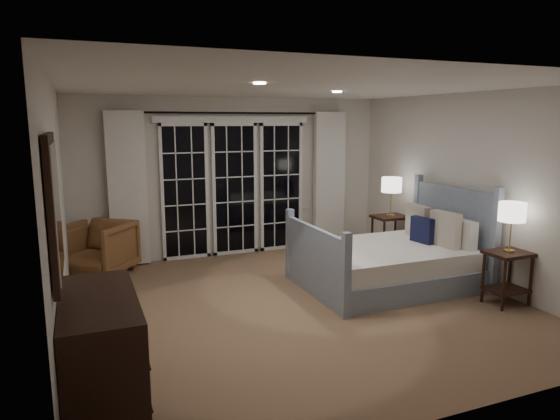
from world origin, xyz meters
name	(u,v)px	position (x,y,z in m)	size (l,w,h in m)	color
floor	(297,304)	(0.00, 0.00, 0.00)	(5.00, 5.00, 0.00)	brown
ceiling	(299,86)	(0.00, 0.00, 2.50)	(5.00, 5.00, 0.00)	white
wall_left	(59,215)	(-2.50, 0.00, 1.25)	(0.02, 5.00, 2.50)	beige
wall_right	(470,188)	(2.50, 0.00, 1.25)	(0.02, 5.00, 2.50)	beige
wall_back	(234,177)	(0.00, 2.50, 1.25)	(5.00, 0.02, 2.50)	beige
wall_front	(449,252)	(0.00, -2.50, 1.25)	(5.00, 0.02, 2.50)	beige
french_doors	(235,187)	(0.00, 2.46, 1.09)	(2.50, 0.04, 2.20)	black
curtain_rod	(235,113)	(0.00, 2.40, 2.25)	(0.03, 0.03, 3.50)	black
curtain_left	(128,189)	(-1.65, 2.38, 1.15)	(0.55, 0.10, 2.25)	white
curtain_right	(329,179)	(1.65, 2.38, 1.15)	(0.55, 0.10, 2.25)	white
downlight_a	(337,92)	(0.80, 0.60, 2.49)	(0.12, 0.12, 0.01)	white
downlight_b	(260,83)	(-0.60, -0.40, 2.49)	(0.12, 0.12, 0.01)	white
bed	(391,261)	(1.42, 0.18, 0.32)	(2.15, 1.54, 1.25)	#8693A2
nightstand_left	(507,270)	(2.27, -0.93, 0.42)	(0.49, 0.39, 0.64)	black
nightstand_right	(390,230)	(2.17, 1.30, 0.45)	(0.52, 0.41, 0.67)	black
lamp_left	(512,213)	(2.27, -0.93, 1.10)	(0.30, 0.30, 0.58)	tan
lamp_right	(392,185)	(2.17, 1.30, 1.15)	(0.31, 0.31, 0.60)	tan
armchair	(99,248)	(-2.10, 2.10, 0.38)	(0.80, 0.83, 0.75)	brown
dresser	(102,356)	(-2.23, -1.49, 0.45)	(0.54, 1.26, 0.89)	black
mirror	(54,209)	(-2.47, -1.49, 1.55)	(0.05, 0.85, 1.00)	black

